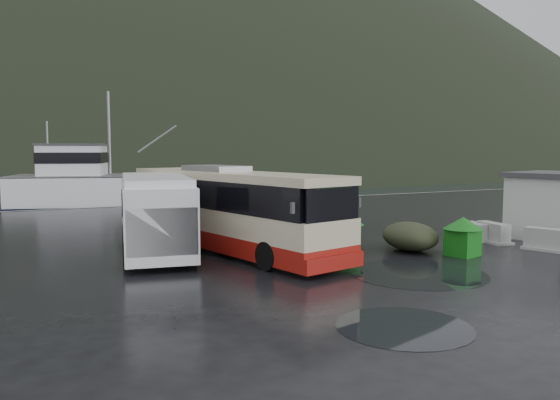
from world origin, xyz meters
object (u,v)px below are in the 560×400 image
waste_bin_right (346,249)px  ticket_kiosk (548,237)px  jersey_barrier_a (475,240)px  white_van (156,254)px  waste_bin_left (462,256)px  fishing_trawler (147,197)px  dome_tent (410,250)px  jersey_barrier_b (547,250)px  coach_bus (230,250)px  jersey_barrier_c (493,242)px

waste_bin_right → ticket_kiosk: 9.40m
jersey_barrier_a → white_van: bearing=167.3°
waste_bin_left → fishing_trawler: size_ratio=0.06×
dome_tent → jersey_barrier_b: bearing=-27.4°
coach_bus → fishing_trawler: bearing=71.6°
waste_bin_left → white_van: bearing=152.2°
white_van → jersey_barrier_b: bearing=-13.5°
waste_bin_right → waste_bin_left: bearing=-44.5°
coach_bus → jersey_barrier_b: 11.85m
fishing_trawler → jersey_barrier_b: bearing=-58.4°
white_van → dome_tent: size_ratio=2.56×
waste_bin_right → jersey_barrier_c: bearing=-12.9°
waste_bin_right → white_van: bearing=162.1°
coach_bus → jersey_barrier_a: 10.22m
ticket_kiosk → coach_bus: bearing=152.7°
ticket_kiosk → jersey_barrier_c: 3.12m
coach_bus → waste_bin_left: bearing=-46.7°
jersey_barrier_b → jersey_barrier_c: size_ratio=1.02×
white_van → jersey_barrier_c: 13.34m
coach_bus → waste_bin_left: (6.98, -4.71, 0.00)m
ticket_kiosk → jersey_barrier_b: size_ratio=2.17×
dome_tent → ticket_kiosk: 7.25m
dome_tent → waste_bin_left: bearing=-60.5°
waste_bin_right → dome_tent: size_ratio=0.51×
waste_bin_left → jersey_barrier_a: size_ratio=0.95×
fishing_trawler → jersey_barrier_a: bearing=-58.1°
waste_bin_left → ticket_kiosk: 6.44m
coach_bus → ticket_kiosk: 13.69m
white_van → ticket_kiosk: bearing=-3.1°
white_van → waste_bin_left: (9.67, -5.09, 0.00)m
waste_bin_right → ticket_kiosk: bearing=-9.5°
waste_bin_left → ticket_kiosk: ticket_kiosk is taller
coach_bus → jersey_barrier_b: bearing=-39.7°
waste_bin_left → jersey_barrier_b: (3.57, -0.66, 0.00)m
coach_bus → waste_bin_left: size_ratio=8.10×
coach_bus → jersey_barrier_a: size_ratio=7.71×
waste_bin_left → jersey_barrier_a: (2.94, 2.25, 0.00)m
waste_bin_left → waste_bin_right: (-2.98, 2.92, 0.00)m
waste_bin_left → dome_tent: bearing=119.5°
jersey_barrier_b → fishing_trawler: bearing=105.0°
ticket_kiosk → jersey_barrier_a: 3.47m
white_van → coach_bus: bearing=1.9°
white_van → ticket_kiosk: (15.97, -3.71, 0.00)m
waste_bin_right → ticket_kiosk: (9.28, -1.54, 0.00)m
ticket_kiosk → fishing_trawler: bearing=97.9°
jersey_barrier_b → coach_bus: bearing=153.0°
jersey_barrier_a → jersey_barrier_b: size_ratio=0.88×
coach_bus → white_van: 2.72m
dome_tent → jersey_barrier_c: size_ratio=1.65×
white_van → fishing_trawler: (5.16, 24.35, 0.00)m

